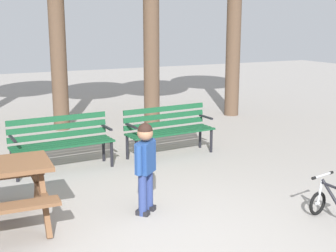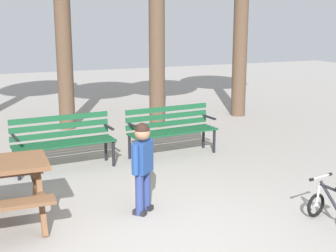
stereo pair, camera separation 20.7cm
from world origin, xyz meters
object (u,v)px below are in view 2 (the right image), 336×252
(kids_bicycle, at_px, (335,208))
(child_standing, at_px, (143,160))
(park_bench_far_left, at_px, (63,138))
(park_bench_left, at_px, (171,127))

(kids_bicycle, bearing_deg, child_standing, 146.47)
(child_standing, relative_size, kids_bicycle, 1.88)
(child_standing, bearing_deg, park_bench_far_left, 103.30)
(park_bench_left, relative_size, kids_bicycle, 2.69)
(park_bench_far_left, distance_m, child_standing, 2.24)
(park_bench_left, height_order, kids_bicycle, park_bench_left)
(park_bench_far_left, height_order, kids_bicycle, park_bench_far_left)
(kids_bicycle, bearing_deg, park_bench_far_left, 125.11)
(park_bench_left, bearing_deg, child_standing, -122.40)
(park_bench_far_left, bearing_deg, kids_bicycle, -54.89)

